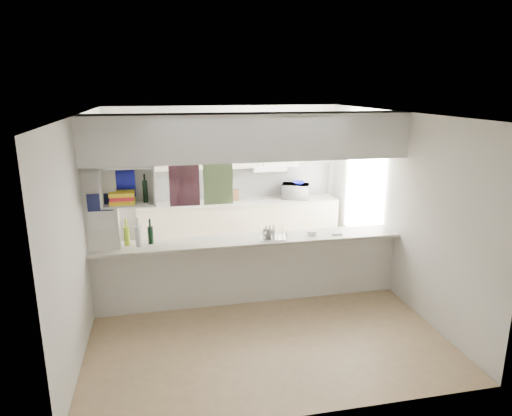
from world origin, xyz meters
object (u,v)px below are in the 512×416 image
object	(u,v)px
wine_bottles	(133,236)
bowl	(298,183)
dish_rack	(272,233)
microwave	(296,191)

from	to	relation	value
wine_bottles	bowl	bearing A→B (deg)	35.50
dish_rack	wine_bottles	distance (m)	1.85
microwave	wine_bottles	distance (m)	3.49
microwave	bowl	bearing A→B (deg)	158.27
wine_bottles	microwave	bearing A→B (deg)	36.35
microwave	bowl	size ratio (longest dim) A/B	2.20
bowl	dish_rack	world-z (taller)	bowl
bowl	dish_rack	size ratio (longest dim) A/B	0.59
bowl	dish_rack	distance (m)	2.34
microwave	dish_rack	xyz separation A→B (m)	(-0.96, -2.14, -0.06)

